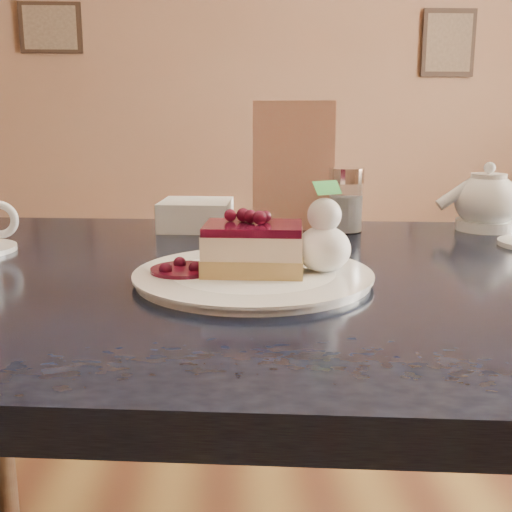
{
  "coord_description": "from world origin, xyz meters",
  "views": [
    {
      "loc": [
        -0.12,
        -0.6,
        1.04
      ],
      "look_at": [
        -0.08,
        0.15,
        0.87
      ],
      "focal_mm": 45.0,
      "sensor_mm": 36.0,
      "label": 1
    }
  ],
  "objects_px": {
    "dessert_plate": "(253,277)",
    "tea_set": "(496,208)",
    "cheesecake_slice": "(253,249)",
    "main_table": "(256,329)"
  },
  "relations": [
    {
      "from": "cheesecake_slice",
      "to": "tea_set",
      "type": "xyz_separation_m",
      "value": [
        0.46,
        0.32,
        0.0
      ]
    },
    {
      "from": "main_table",
      "to": "dessert_plate",
      "type": "bearing_deg",
      "value": -90.0
    },
    {
      "from": "dessert_plate",
      "to": "tea_set",
      "type": "relative_size",
      "value": 1.12
    },
    {
      "from": "dessert_plate",
      "to": "tea_set",
      "type": "height_order",
      "value": "tea_set"
    },
    {
      "from": "dessert_plate",
      "to": "cheesecake_slice",
      "type": "relative_size",
      "value": 2.19
    },
    {
      "from": "cheesecake_slice",
      "to": "tea_set",
      "type": "distance_m",
      "value": 0.56
    },
    {
      "from": "main_table",
      "to": "tea_set",
      "type": "bearing_deg",
      "value": 37.02
    },
    {
      "from": "dessert_plate",
      "to": "tea_set",
      "type": "distance_m",
      "value": 0.56
    },
    {
      "from": "main_table",
      "to": "tea_set",
      "type": "xyz_separation_m",
      "value": [
        0.46,
        0.27,
        0.13
      ]
    },
    {
      "from": "main_table",
      "to": "dessert_plate",
      "type": "distance_m",
      "value": 0.11
    }
  ]
}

